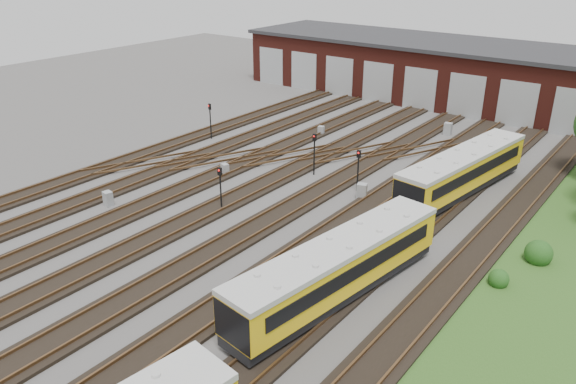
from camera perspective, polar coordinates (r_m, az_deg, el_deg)
The scene contains 15 objects.
ground at distance 34.40m, azimuth -8.76°, elevation -4.48°, with size 120.00×120.00×0.00m, color #44413F.
track_network at distance 34.81m, azimuth -8.28°, elevation -3.88°, with size 30.40×70.00×0.33m.
maintenance_shed at distance 65.83m, azimuth 17.17°, elevation 11.51°, with size 51.00×12.50×6.35m.
metro_train at distance 27.66m, azimuth 5.12°, elevation -7.68°, with size 4.22×45.62×2.77m.
signal_mast_0 at distance 50.94m, azimuth -7.91°, elevation 7.61°, with size 0.30×0.29×3.24m.
signal_mast_1 at distance 42.26m, azimuth 2.69°, elevation 4.40°, with size 0.28×0.26×3.27m.
signal_mast_2 at distance 39.64m, azimuth 7.15°, elevation 2.74°, with size 0.30×0.28×3.09m.
signal_mast_3 at distance 36.90m, azimuth -6.90°, elevation 0.96°, with size 0.29×0.28×2.96m.
relay_cabinet_0 at distance 39.61m, azimuth -17.82°, elevation -0.64°, with size 0.60×0.50×1.01m, color #9A9D9F.
relay_cabinet_1 at distance 52.04m, azimuth 3.38°, elevation 6.25°, with size 0.51×0.43×0.85m, color #9A9D9F.
relay_cabinet_2 at distance 43.02m, azimuth -6.43°, elevation 2.29°, with size 0.54×0.45×0.90m, color #9A9D9F.
relay_cabinet_3 at distance 54.05m, azimuth 15.93°, elevation 6.19°, with size 0.68×0.57×1.13m, color #9A9D9F.
relay_cabinet_4 at distance 39.05m, azimuth 7.51°, elevation 0.08°, with size 0.66×0.55×1.10m, color #9A9D9F.
bush_0 at distance 31.14m, azimuth 20.66°, elevation -8.03°, with size 1.06×1.06×1.06m, color #1D4714.
bush_1 at distance 34.02m, azimuth 24.17°, elevation -5.38°, with size 1.51×1.51×1.51m, color #1D4714.
Camera 1 is at (22.29, -20.58, 16.22)m, focal length 35.00 mm.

